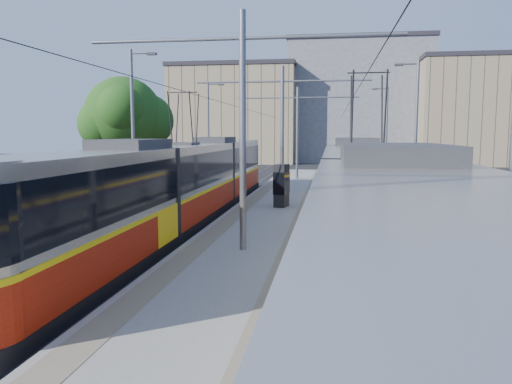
# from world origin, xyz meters

# --- Properties ---
(platform) EXTENTS (4.00, 50.00, 0.30)m
(platform) POSITION_xyz_m (0.00, 17.00, 0.15)
(platform) COLOR gray
(platform) RESTS_ON ground
(tactile_strip_left) EXTENTS (0.70, 50.00, 0.01)m
(tactile_strip_left) POSITION_xyz_m (-1.45, 17.00, 0.30)
(tactile_strip_left) COLOR gray
(tactile_strip_left) RESTS_ON platform
(tactile_strip_right) EXTENTS (0.70, 50.00, 0.01)m
(tactile_strip_right) POSITION_xyz_m (1.45, 17.00, 0.30)
(tactile_strip_right) COLOR gray
(tactile_strip_right) RESTS_ON platform
(rails) EXTENTS (8.71, 70.00, 0.03)m
(rails) POSITION_xyz_m (0.00, 17.00, 0.02)
(rails) COLOR gray
(rails) RESTS_ON ground
(tram_left) EXTENTS (2.43, 28.76, 5.50)m
(tram_left) POSITION_xyz_m (-3.60, 14.07, 1.71)
(tram_left) COLOR black
(tram_left) RESTS_ON ground
(tram_right) EXTENTS (2.43, 31.77, 5.50)m
(tram_right) POSITION_xyz_m (3.60, 8.27, 1.86)
(tram_right) COLOR black
(tram_right) RESTS_ON ground
(catenary) EXTENTS (9.20, 70.00, 7.00)m
(catenary) POSITION_xyz_m (0.00, 14.15, 4.52)
(catenary) COLOR slate
(catenary) RESTS_ON platform
(street_lamps) EXTENTS (15.18, 38.22, 8.00)m
(street_lamps) POSITION_xyz_m (-0.00, 21.00, 4.18)
(street_lamps) COLOR slate
(street_lamps) RESTS_ON ground
(shelter) EXTENTS (0.74, 1.01, 2.03)m
(shelter) POSITION_xyz_m (0.27, 17.00, 1.36)
(shelter) COLOR black
(shelter) RESTS_ON platform
(tree) EXTENTS (4.77, 4.41, 6.93)m
(tree) POSITION_xyz_m (-8.67, 20.45, 4.69)
(tree) COLOR #382314
(tree) RESTS_ON ground
(building_left) EXTENTS (16.32, 12.24, 12.62)m
(building_left) POSITION_xyz_m (-10.00, 60.00, 6.32)
(building_left) COLOR gray
(building_left) RESTS_ON ground
(building_centre) EXTENTS (18.36, 14.28, 15.96)m
(building_centre) POSITION_xyz_m (6.00, 64.00, 7.99)
(building_centre) COLOR gray
(building_centre) RESTS_ON ground
(building_right) EXTENTS (14.28, 10.20, 12.91)m
(building_right) POSITION_xyz_m (20.00, 58.00, 6.46)
(building_right) COLOR gray
(building_right) RESTS_ON ground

